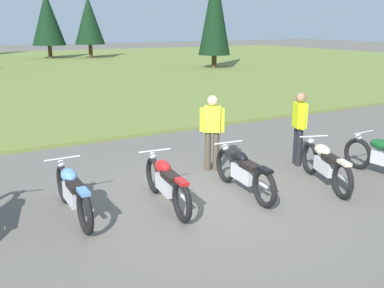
% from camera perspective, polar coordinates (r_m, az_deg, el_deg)
% --- Properties ---
extents(ground_plane, '(140.00, 140.00, 0.00)m').
position_cam_1_polar(ground_plane, '(8.10, 2.11, -7.13)').
color(ground_plane, '#605B54').
extents(grass_moorland, '(80.00, 44.00, 0.10)m').
position_cam_1_polar(grass_moorland, '(33.58, -23.04, 9.01)').
color(grass_moorland, olive).
rests_on(grass_moorland, ground).
extents(motorcycle_sky_blue, '(0.62, 2.10, 0.88)m').
position_cam_1_polar(motorcycle_sky_blue, '(7.47, -15.49, -6.12)').
color(motorcycle_sky_blue, black).
rests_on(motorcycle_sky_blue, ground).
extents(motorcycle_red, '(0.62, 2.10, 0.88)m').
position_cam_1_polar(motorcycle_red, '(7.63, -3.40, -5.08)').
color(motorcycle_red, black).
rests_on(motorcycle_red, ground).
extents(motorcycle_black, '(0.62, 2.10, 0.88)m').
position_cam_1_polar(motorcycle_black, '(8.23, 6.80, -3.61)').
color(motorcycle_black, black).
rests_on(motorcycle_black, ground).
extents(motorcycle_cream, '(0.91, 2.01, 0.88)m').
position_cam_1_polar(motorcycle_cream, '(9.00, 17.20, -2.55)').
color(motorcycle_cream, black).
rests_on(motorcycle_cream, ground).
extents(rider_near_row_end, '(0.34, 0.51, 1.67)m').
position_cam_1_polar(rider_near_row_end, '(10.03, 13.98, 2.53)').
color(rider_near_row_end, black).
rests_on(rider_near_row_end, ground).
extents(rider_with_back_turned, '(0.46, 0.39, 1.67)m').
position_cam_1_polar(rider_with_back_turned, '(9.34, 2.68, 2.05)').
color(rider_with_back_turned, '#4C4233').
rests_on(rider_with_back_turned, ground).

